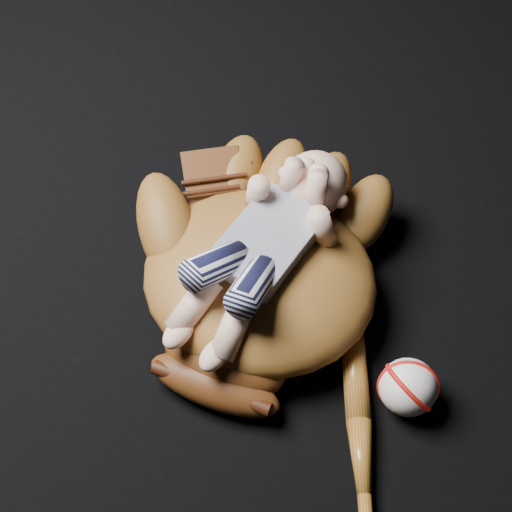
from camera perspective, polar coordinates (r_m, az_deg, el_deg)
name	(u,v)px	position (r m, az deg, el deg)	size (l,w,h in m)	color
baseball_glove	(260,272)	(1.16, 0.26, -1.16)	(0.44, 0.50, 0.16)	brown
newborn_baby	(256,252)	(1.11, 0.02, 0.28)	(0.18, 0.38, 0.15)	beige
baseball_bat	(360,437)	(1.12, 7.56, -12.89)	(0.04, 0.38, 0.04)	brown
baseball	(408,387)	(1.13, 11.00, -9.35)	(0.08, 0.08, 0.08)	white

